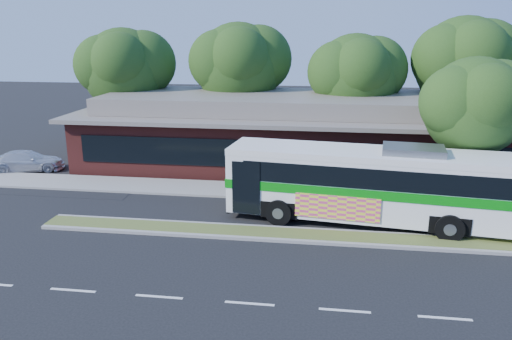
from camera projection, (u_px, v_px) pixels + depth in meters
The scene contains 12 objects.
ground at pixel (341, 245), 20.27m from camera, with size 120.00×120.00×0.00m, color black.
median_strip at pixel (341, 237), 20.83m from camera, with size 26.00×1.10×0.15m, color #4E5A26.
sidewalk at pixel (338, 194), 26.36m from camera, with size 44.00×2.60×0.12m, color gray.
parking_lot at pixel (56, 165), 32.23m from camera, with size 14.00×12.00×0.01m, color black.
plaza_building at pixel (338, 131), 32.08m from camera, with size 33.20×11.20×4.45m.
tree_bg_a at pixel (130, 68), 35.08m from camera, with size 6.47×5.80×8.63m.
tree_bg_b at pixel (245, 64), 34.89m from camera, with size 6.69×6.00×9.00m.
tree_bg_c at pixel (361, 74), 33.00m from camera, with size 6.24×5.60×8.26m.
tree_bg_d at pixel (470, 62), 32.79m from camera, with size 6.91×6.20×9.37m.
transit_bus at pixel (374, 180), 22.08m from camera, with size 13.16×4.35×3.63m.
sedan at pixel (27, 161), 30.82m from camera, with size 1.75×4.30×1.25m, color silver.
sidewalk_tree at pixel (481, 105), 23.20m from camera, with size 5.17×4.64×7.29m.
Camera 1 is at (-0.81, -19.00, 8.42)m, focal length 35.00 mm.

